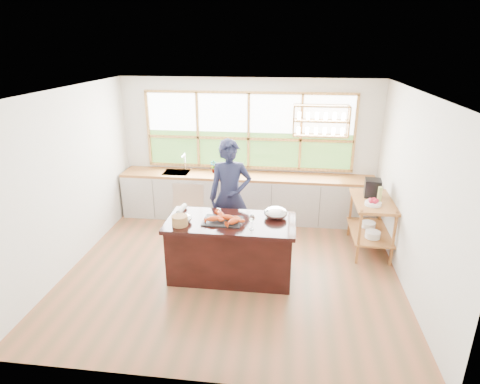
% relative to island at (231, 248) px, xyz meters
% --- Properties ---
extents(ground_plane, '(5.00, 5.00, 0.00)m').
position_rel_island_xyz_m(ground_plane, '(0.00, 0.20, -0.45)').
color(ground_plane, brown).
extents(room_shell, '(5.02, 4.52, 2.71)m').
position_rel_island_xyz_m(room_shell, '(0.02, 0.71, 1.30)').
color(room_shell, beige).
rests_on(room_shell, ground_plane).
extents(back_counter, '(4.90, 0.63, 0.90)m').
position_rel_island_xyz_m(back_counter, '(-0.02, 2.14, 0.00)').
color(back_counter, beige).
rests_on(back_counter, ground_plane).
extents(right_shelf_unit, '(0.62, 1.10, 0.90)m').
position_rel_island_xyz_m(right_shelf_unit, '(2.19, 1.09, 0.15)').
color(right_shelf_unit, '#995B2A').
rests_on(right_shelf_unit, ground_plane).
extents(island, '(1.85, 0.90, 0.90)m').
position_rel_island_xyz_m(island, '(0.00, 0.00, 0.00)').
color(island, black).
rests_on(island, ground_plane).
extents(cook, '(0.75, 0.56, 1.90)m').
position_rel_island_xyz_m(cook, '(-0.13, 0.82, 0.50)').
color(cook, '#181B35').
rests_on(cook, ground_plane).
extents(potted_plant, '(0.14, 0.10, 0.25)m').
position_rel_island_xyz_m(potted_plant, '(-0.67, 2.20, 0.57)').
color(potted_plant, slate).
rests_on(potted_plant, back_counter).
extents(cutting_board, '(0.44, 0.36, 0.01)m').
position_rel_island_xyz_m(cutting_board, '(-0.34, 2.14, 0.45)').
color(cutting_board, green).
rests_on(cutting_board, back_counter).
extents(espresso_machine, '(0.29, 0.30, 0.29)m').
position_rel_island_xyz_m(espresso_machine, '(2.19, 1.27, 0.59)').
color(espresso_machine, black).
rests_on(espresso_machine, right_shelf_unit).
extents(wine_bottle, '(0.08, 0.08, 0.28)m').
position_rel_island_xyz_m(wine_bottle, '(2.24, 0.94, 0.59)').
color(wine_bottle, '#A3AD53').
rests_on(wine_bottle, right_shelf_unit).
extents(fruit_bowl, '(0.26, 0.26, 0.11)m').
position_rel_island_xyz_m(fruit_bowl, '(2.14, 0.87, 0.49)').
color(fruit_bowl, white).
rests_on(fruit_bowl, right_shelf_unit).
extents(slate_board, '(0.56, 0.41, 0.02)m').
position_rel_island_xyz_m(slate_board, '(-0.11, -0.04, 0.45)').
color(slate_board, black).
rests_on(slate_board, island).
extents(lobster_pile, '(0.52, 0.44, 0.08)m').
position_rel_island_xyz_m(lobster_pile, '(-0.09, -0.04, 0.50)').
color(lobster_pile, '#C7411F').
rests_on(lobster_pile, slate_board).
extents(mixing_bowl_left, '(0.27, 0.27, 0.13)m').
position_rel_island_xyz_m(mixing_bowl_left, '(-0.68, -0.13, 0.50)').
color(mixing_bowl_left, silver).
rests_on(mixing_bowl_left, island).
extents(mixing_bowl_right, '(0.35, 0.35, 0.17)m').
position_rel_island_xyz_m(mixing_bowl_right, '(0.63, 0.21, 0.52)').
color(mixing_bowl_right, silver).
rests_on(mixing_bowl_right, island).
extents(wine_glass, '(0.08, 0.08, 0.22)m').
position_rel_island_xyz_m(wine_glass, '(0.33, -0.24, 0.61)').
color(wine_glass, white).
rests_on(wine_glass, island).
extents(wicker_basket, '(0.23, 0.23, 0.14)m').
position_rel_island_xyz_m(wicker_basket, '(-0.69, -0.23, 0.52)').
color(wicker_basket, '#AB824C').
rests_on(wicker_basket, island).
extents(parchment_roll, '(0.10, 0.30, 0.08)m').
position_rel_island_xyz_m(parchment_roll, '(-0.79, 0.24, 0.49)').
color(parchment_roll, white).
rests_on(parchment_roll, island).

